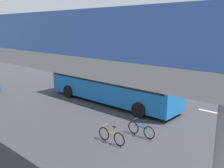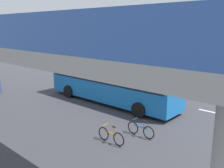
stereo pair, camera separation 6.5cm
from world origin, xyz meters
name	(u,v)px [view 1 (the left image)]	position (x,y,z in m)	size (l,w,h in m)	color
ground	(106,98)	(0.00, 0.00, 0.00)	(80.00, 80.00, 0.00)	#38383D
city_bus	(110,79)	(-1.01, 0.62, 1.88)	(11.54, 2.85, 3.15)	#196BB7
bicycle_blue	(141,130)	(-6.51, 4.22, 0.37)	(1.77, 0.44, 0.96)	black
bicycle_orange	(111,136)	(-5.84, 5.92, 0.37)	(1.77, 0.44, 0.96)	black
traffic_sign	(167,73)	(-2.87, -4.93, 1.89)	(0.08, 0.60, 2.80)	slate
lane_dash_leftmost	(213,112)	(-8.00, -2.42, 0.00)	(2.00, 0.20, 0.01)	silver
lane_dash_left	(163,101)	(-4.00, -2.42, 0.00)	(2.00, 0.20, 0.01)	silver
lane_dash_centre	(124,93)	(0.00, -2.42, 0.00)	(2.00, 0.20, 0.01)	silver
lane_dash_right	(94,86)	(4.00, -2.42, 0.00)	(2.00, 0.20, 0.01)	silver
lane_dash_rightmost	(69,81)	(8.00, -2.42, 0.00)	(2.00, 0.20, 0.01)	silver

